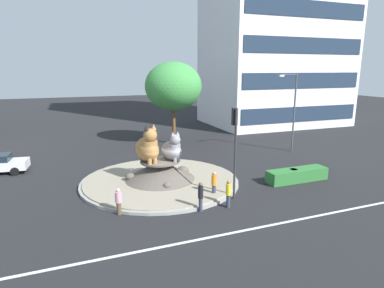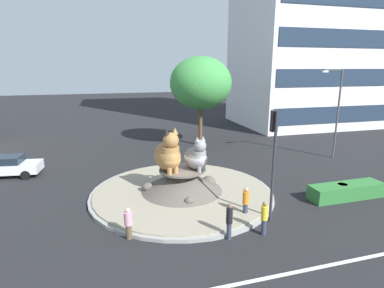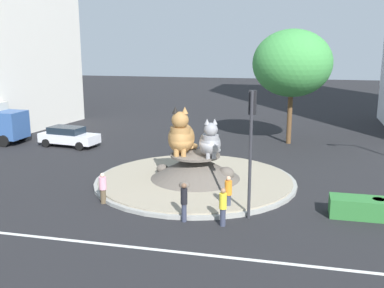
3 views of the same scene
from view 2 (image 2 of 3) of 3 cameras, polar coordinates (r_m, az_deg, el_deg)
ground_plane at (r=19.78m, az=-1.88°, el=-9.20°), size 160.00×160.00×0.00m
lane_centreline at (r=12.67m, az=8.79°, el=-24.15°), size 112.00×0.20×0.01m
roundabout_island at (r=19.57m, az=-1.89°, el=-7.64°), size 11.38×11.38×1.65m
cat_statue_tabby at (r=18.76m, az=-4.42°, el=-1.95°), size 1.86×2.92×2.73m
cat_statue_grey at (r=18.97m, az=0.83°, el=-2.39°), size 1.66×2.40×2.16m
traffic_light_mast at (r=15.76m, az=14.84°, el=-0.48°), size 0.33×0.46×5.77m
clipped_hedge_strip at (r=21.23m, az=26.58°, el=-7.78°), size 4.76×1.20×0.90m
broadleaf_tree_behind_island at (r=30.79m, az=1.62°, el=11.18°), size 6.05×6.05×8.84m
streetlight_arm at (r=29.13m, az=25.11°, el=6.06°), size 2.16×0.32×7.65m
pedestrian_yellow_shirt at (r=15.35m, az=13.20°, el=-13.03°), size 0.33×0.33×1.71m
pedestrian_pink_shirt at (r=14.99m, az=-11.68°, el=-14.07°), size 0.37×0.37×1.56m
pedestrian_orange_shirt at (r=16.82m, az=9.88°, el=-10.42°), size 0.34×0.34×1.69m
pedestrian_black_shirt at (r=14.69m, az=6.90°, el=-13.81°), size 0.30×0.30×1.78m
sedan_on_far_lane at (r=26.27m, az=-31.12°, el=-3.49°), size 4.76×2.43×1.52m
litter_bin at (r=21.10m, az=25.93°, el=-7.83°), size 0.56×0.56×0.90m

